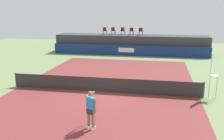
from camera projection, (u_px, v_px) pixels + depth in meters
The scene contains 15 objects.
ground_plane at pixel (112, 80), 19.72m from camera, with size 48.00×48.00×0.00m, color #6B7F51.
court_inner at pixel (104, 92), 16.86m from camera, with size 12.00×22.00×0.00m, color maroon.
sponsor_wall at pixel (129, 51), 29.62m from camera, with size 18.00×0.22×1.20m.
spectator_platform at pixel (131, 44), 31.23m from camera, with size 18.00×2.80×2.20m, color #38383D.
spectator_chair_far_left at pixel (105, 30), 31.32m from camera, with size 0.47×0.47×0.89m.
spectator_chair_left at pixel (113, 31), 31.28m from camera, with size 0.47×0.47×0.89m.
spectator_chair_center at pixel (123, 31), 31.05m from camera, with size 0.47×0.47×0.89m.
spectator_chair_right at pixel (132, 31), 30.72m from camera, with size 0.45×0.45×0.89m.
spectator_chair_far_right at pixel (141, 31), 30.54m from camera, with size 0.45×0.45×0.89m.
umpire_chair at pixel (212, 73), 15.31m from camera, with size 0.50×0.50×2.76m.
tennis_net at pixel (104, 85), 16.75m from camera, with size 12.40×0.02×0.95m, color #2D2D2D.
net_post_near at pixel (16, 80), 17.87m from camera, with size 0.10×0.10×1.00m, color #4C4C51.
net_post_far at pixel (204, 90), 15.62m from camera, with size 0.10×0.10×1.00m, color #4C4C51.
tennis_player at pixel (91, 108), 11.50m from camera, with size 0.59×1.26×1.77m.
tennis_ball at pixel (145, 84), 18.35m from camera, with size 0.07×0.07×0.07m, color #D8EA33.
Camera 1 is at (3.54, -15.69, 5.28)m, focal length 41.53 mm.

